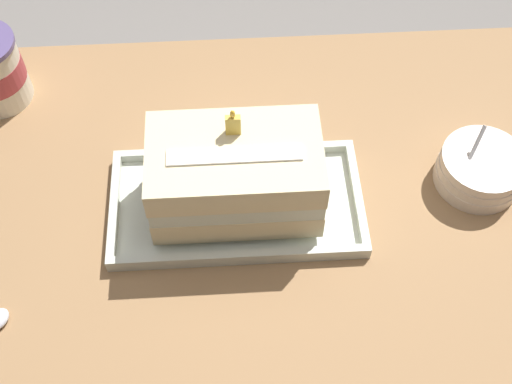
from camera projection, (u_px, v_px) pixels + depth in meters
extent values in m
plane|color=gray|center=(268.00, 370.00, 1.66)|extent=(8.00, 8.00, 0.00)
cube|color=#9E754C|center=(275.00, 206.00, 1.04)|extent=(1.15, 0.71, 0.04)
cube|color=#9E754C|center=(35.00, 199.00, 1.51)|extent=(0.06, 0.06, 0.73)
cube|color=#9E754C|center=(483.00, 178.00, 1.54)|extent=(0.06, 0.06, 0.73)
cube|color=silver|center=(237.00, 205.00, 1.01)|extent=(0.38, 0.20, 0.01)
cube|color=silver|center=(239.00, 256.00, 0.95)|extent=(0.38, 0.01, 0.02)
cube|color=silver|center=(234.00, 151.00, 1.06)|extent=(0.38, 0.01, 0.02)
cube|color=silver|center=(114.00, 207.00, 1.00)|extent=(0.01, 0.18, 0.02)
cube|color=silver|center=(357.00, 195.00, 1.01)|extent=(0.01, 0.18, 0.02)
cube|color=beige|center=(236.00, 189.00, 0.98)|extent=(0.24, 0.15, 0.05)
cube|color=silver|center=(235.00, 175.00, 0.95)|extent=(0.24, 0.15, 0.03)
cube|color=beige|center=(235.00, 159.00, 0.92)|extent=(0.24, 0.15, 0.05)
cube|color=white|center=(234.00, 155.00, 0.89)|extent=(0.18, 0.03, 0.00)
cube|color=#EFC64C|center=(233.00, 125.00, 0.90)|extent=(0.02, 0.01, 0.03)
ellipsoid|color=yellow|center=(233.00, 114.00, 0.88)|extent=(0.01, 0.01, 0.01)
cylinder|color=silver|center=(477.00, 175.00, 1.04)|extent=(0.13, 0.13, 0.02)
cylinder|color=silver|center=(480.00, 169.00, 1.02)|extent=(0.13, 0.13, 0.02)
cylinder|color=silver|center=(483.00, 163.00, 1.01)|extent=(0.13, 0.13, 0.02)
cylinder|color=silver|center=(475.00, 147.00, 0.99)|extent=(0.03, 0.04, 0.06)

